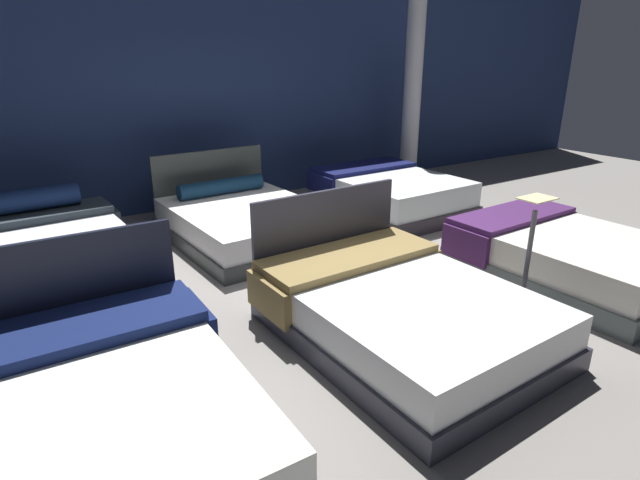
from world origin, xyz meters
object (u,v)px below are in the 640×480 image
(bed_1, at_px, (398,309))
(bed_3, at_px, (46,257))
(bed_5, at_px, (390,194))
(support_pillar, at_px, (413,78))
(bed_2, at_px, (566,256))
(bed_4, at_px, (246,221))
(bed_0, at_px, (111,408))
(price_sign, at_px, (526,273))

(bed_1, bearing_deg, bed_3, 127.85)
(bed_5, bearing_deg, bed_3, 178.50)
(support_pillar, bearing_deg, bed_2, -110.28)
(bed_3, distance_m, bed_5, 4.34)
(bed_3, relative_size, bed_4, 1.00)
(bed_0, distance_m, bed_5, 5.06)
(bed_0, bearing_deg, bed_2, 0.06)
(bed_4, xyz_separation_m, support_pillar, (3.58, 1.07, 1.52))
(bed_0, relative_size, bed_2, 1.03)
(bed_2, xyz_separation_m, support_pillar, (1.42, 3.85, 1.51))
(bed_0, relative_size, bed_1, 0.97)
(bed_1, relative_size, price_sign, 2.05)
(bed_3, bearing_deg, bed_0, -92.37)
(bed_3, xyz_separation_m, support_pillar, (5.72, 1.11, 1.50))
(bed_4, bearing_deg, bed_2, -54.78)
(bed_4, relative_size, price_sign, 2.03)
(bed_2, relative_size, bed_3, 0.95)
(price_sign, distance_m, support_pillar, 4.99)
(bed_5, bearing_deg, bed_0, -149.39)
(bed_4, bearing_deg, bed_1, -91.93)
(price_sign, bearing_deg, bed_1, 162.29)
(bed_0, height_order, bed_3, bed_0)
(bed_0, height_order, bed_2, bed_0)
(support_pillar, bearing_deg, bed_4, -163.28)
(bed_1, height_order, price_sign, price_sign)
(bed_2, relative_size, support_pillar, 0.58)
(bed_3, bearing_deg, bed_2, -35.62)
(price_sign, bearing_deg, support_pillar, 59.12)
(bed_0, bearing_deg, bed_5, 32.36)
(bed_5, distance_m, price_sign, 3.17)
(price_sign, bearing_deg, bed_2, 14.68)
(bed_0, xyz_separation_m, bed_5, (4.31, 2.65, 0.03))
(bed_3, height_order, bed_5, bed_3)
(bed_3, height_order, price_sign, price_sign)
(bed_1, distance_m, bed_2, 2.12)
(support_pillar, bearing_deg, bed_5, -140.28)
(bed_4, bearing_deg, bed_3, 178.31)
(bed_3, distance_m, bed_4, 2.15)
(bed_0, bearing_deg, bed_1, 1.29)
(bed_1, xyz_separation_m, bed_5, (2.16, 2.63, 0.03))
(price_sign, bearing_deg, bed_0, 174.25)
(bed_0, xyz_separation_m, bed_3, (-0.04, 2.69, 0.02))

